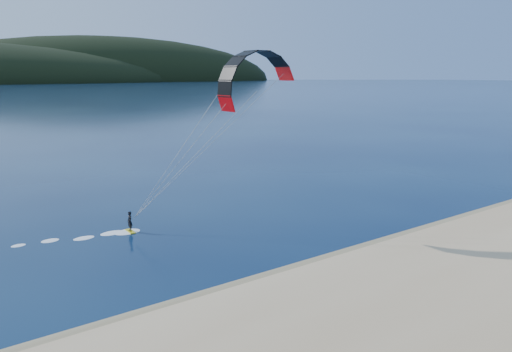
# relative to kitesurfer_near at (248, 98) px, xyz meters

# --- Properties ---
(ground) EXTENTS (1800.00, 1800.00, 0.00)m
(ground) POSITION_rel_kitesurfer_near_xyz_m (-3.75, -14.29, -10.00)
(ground) COLOR #061433
(ground) RESTS_ON ground
(wet_sand) EXTENTS (220.00, 2.50, 0.10)m
(wet_sand) POSITION_rel_kitesurfer_near_xyz_m (-3.75, -9.79, -9.95)
(wet_sand) COLOR #8A7650
(wet_sand) RESTS_ON ground
(kitesurfer_near) EXTENTS (23.16, 6.95, 14.17)m
(kitesurfer_near) POSITION_rel_kitesurfer_near_xyz_m (0.00, 0.00, 0.00)
(kitesurfer_near) COLOR gold
(kitesurfer_near) RESTS_ON ground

